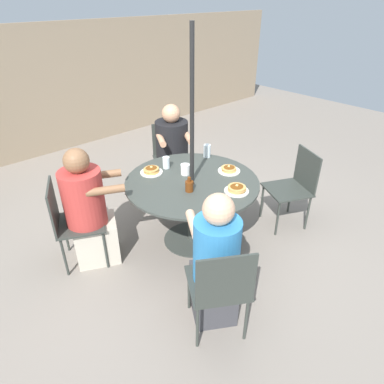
{
  "coord_description": "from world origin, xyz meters",
  "views": [
    {
      "loc": [
        -1.92,
        -2.12,
        2.28
      ],
      "look_at": [
        0.0,
        0.0,
        0.58
      ],
      "focal_mm": 32.0,
      "sensor_mm": 36.0,
      "label": 1
    }
  ],
  "objects": [
    {
      "name": "patio_chair_north",
      "position": [
        0.55,
        1.01,
        0.49
      ],
      "size": [
        0.58,
        0.58,
        0.85
      ],
      "rotation": [
        0.0,
        0.0,
        -3.64
      ],
      "color": "#333833",
      "rests_on": "ground"
    },
    {
      "name": "diner_south",
      "position": [
        -0.52,
        -0.83,
        0.53
      ],
      "size": [
        0.52,
        0.56,
        1.15
      ],
      "rotation": [
        0.0,
        0.0,
        -0.56
      ],
      "color": "#3D3D42",
      "rests_on": "ground"
    },
    {
      "name": "coffee_cup",
      "position": [
        0.04,
        0.15,
        0.76
      ],
      "size": [
        0.09,
        0.09,
        0.1
      ],
      "color": "white",
      "rests_on": "patio_table"
    },
    {
      "name": "drinking_glass_b",
      "position": [
        -0.01,
        0.38,
        0.77
      ],
      "size": [
        0.07,
        0.07,
        0.12
      ],
      "primitive_type": "cylinder",
      "color": "silver",
      "rests_on": "patio_table"
    },
    {
      "name": "ground_plane",
      "position": [
        0.0,
        0.0,
        0.0
      ],
      "size": [
        12.0,
        12.0,
        0.0
      ],
      "primitive_type": "plane",
      "color": "gray"
    },
    {
      "name": "patio_chair_south",
      "position": [
        -0.61,
        -0.97,
        0.49
      ],
      "size": [
        0.59,
        0.59,
        0.85
      ],
      "rotation": [
        0.0,
        0.0,
        -0.56
      ],
      "color": "#333833",
      "rests_on": "ground"
    },
    {
      "name": "pancake_plate_b",
      "position": [
        -0.19,
        0.39,
        0.73
      ],
      "size": [
        0.22,
        0.22,
        0.07
      ],
      "color": "silver",
      "rests_on": "patio_table"
    },
    {
      "name": "patio_chair_east",
      "position": [
        -1.03,
        0.5,
        0.49
      ],
      "size": [
        0.57,
        0.57,
        0.85
      ],
      "rotation": [
        0.0,
        0.0,
        -2.02
      ],
      "color": "#333833",
      "rests_on": "ground"
    },
    {
      "name": "diner_east",
      "position": [
        -0.88,
        0.43,
        0.53
      ],
      "size": [
        0.61,
        0.54,
        1.16
      ],
      "rotation": [
        0.0,
        0.0,
        -2.02
      ],
      "color": "beige",
      "rests_on": "ground"
    },
    {
      "name": "back_fence",
      "position": [
        0.0,
        3.22,
        0.95
      ],
      "size": [
        10.0,
        0.06,
        1.9
      ],
      "primitive_type": "cube",
      "color": "gray",
      "rests_on": "ground"
    },
    {
      "name": "patio_table",
      "position": [
        0.0,
        0.0,
        0.58
      ],
      "size": [
        1.29,
        1.29,
        0.71
      ],
      "color": "#383D38",
      "rests_on": "ground"
    },
    {
      "name": "pancake_plate_c",
      "position": [
        0.16,
        -0.42,
        0.73
      ],
      "size": [
        0.22,
        0.22,
        0.06
      ],
      "color": "silver",
      "rests_on": "patio_table"
    },
    {
      "name": "drinking_glass_a",
      "position": [
        0.49,
        0.3,
        0.78
      ],
      "size": [
        0.08,
        0.08,
        0.14
      ],
      "primitive_type": "cylinder",
      "color": "silver",
      "rests_on": "patio_table"
    },
    {
      "name": "diner_north",
      "position": [
        0.46,
        0.86,
        0.52
      ],
      "size": [
        0.56,
        0.6,
        1.16
      ],
      "rotation": [
        0.0,
        0.0,
        -3.64
      ],
      "color": "gray",
      "rests_on": "ground"
    },
    {
      "name": "umbrella_pole",
      "position": [
        0.0,
        0.0,
        1.04
      ],
      "size": [
        0.04,
        0.04,
        2.08
      ],
      "primitive_type": "cylinder",
      "color": "black",
      "rests_on": "ground"
    },
    {
      "name": "pancake_plate_a",
      "position": [
        0.41,
        -0.1,
        0.73
      ],
      "size": [
        0.22,
        0.22,
        0.06
      ],
      "color": "silver",
      "rests_on": "patio_table"
    },
    {
      "name": "syrup_bottle",
      "position": [
        -0.15,
        -0.13,
        0.76
      ],
      "size": [
        0.1,
        0.07,
        0.14
      ],
      "color": "#602D0F",
      "rests_on": "patio_table"
    },
    {
      "name": "patio_chair_west",
      "position": [
        1.04,
        -0.5,
        0.49
      ],
      "size": [
        0.57,
        0.57,
        0.85
      ],
      "rotation": [
        0.0,
        0.0,
        1.13
      ],
      "color": "#333833",
      "rests_on": "ground"
    }
  ]
}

